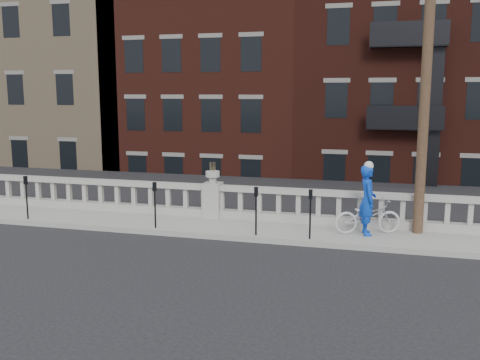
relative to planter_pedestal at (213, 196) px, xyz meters
name	(u,v)px	position (x,y,z in m)	size (l,w,h in m)	color
ground	(164,258)	(0.00, -3.95, -0.83)	(120.00, 120.00, 0.00)	black
sidewalk	(203,226)	(0.00, -0.95, -0.76)	(32.00, 2.20, 0.15)	gray
balustrade	(213,202)	(0.00, 0.00, -0.19)	(28.00, 0.34, 1.03)	gray
planter_pedestal	(213,196)	(0.00, 0.00, 0.00)	(0.55, 0.55, 1.76)	gray
lower_level	(312,114)	(0.56, 19.09, 1.80)	(80.00, 44.00, 20.80)	#605E59
utility_pole	(428,48)	(6.20, -0.35, 4.41)	(1.60, 0.28, 10.00)	#422D1E
parking_meter_a	(26,192)	(-5.52, -1.80, 0.17)	(0.10, 0.09, 1.36)	black
parking_meter_b	(155,200)	(-1.18, -1.80, 0.17)	(0.10, 0.09, 1.36)	black
parking_meter_c	(256,205)	(1.84, -1.80, 0.17)	(0.10, 0.09, 1.36)	black
parking_meter_d	(310,208)	(3.34, -1.80, 0.17)	(0.10, 0.09, 1.36)	black
bicycle	(368,216)	(4.82, -0.79, -0.19)	(0.65, 1.87, 0.98)	silver
cyclist	(367,200)	(4.80, -0.91, 0.30)	(0.71, 0.47, 1.96)	#0D3FC5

